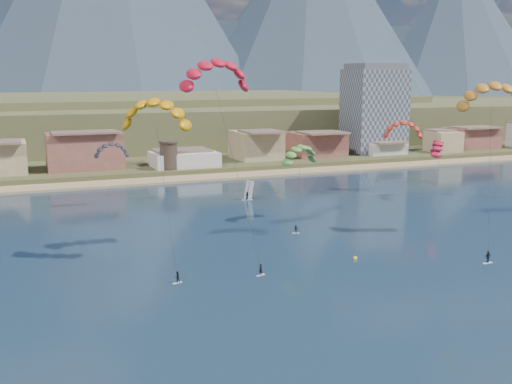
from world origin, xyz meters
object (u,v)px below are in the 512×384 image
at_px(kitesurfer_orange, 492,92).
at_px(kitesurfer_green, 300,152).
at_px(kitesurfer_yellow, 156,110).
at_px(apartment_tower, 374,109).
at_px(watchtower, 169,155).
at_px(buoy, 355,258).
at_px(kitesurfer_red, 216,70).
at_px(windsurfer, 248,194).

xyz_separation_m(kitesurfer_orange, kitesurfer_green, (-26.81, 22.86, -12.12)).
bearing_deg(kitesurfer_yellow, kitesurfer_orange, -5.61).
distance_m(kitesurfer_yellow, kitesurfer_green, 38.22).
distance_m(apartment_tower, kitesurfer_yellow, 141.34).
xyz_separation_m(watchtower, buoy, (7.75, -93.46, -6.24)).
bearing_deg(apartment_tower, kitesurfer_red, -133.86).
relative_size(windsurfer, buoy, 6.33).
bearing_deg(windsurfer, watchtower, 101.87).
distance_m(watchtower, buoy, 93.98).
distance_m(watchtower, kitesurfer_yellow, 88.26).
bearing_deg(buoy, kitesurfer_orange, 7.71).
xyz_separation_m(apartment_tower, kitesurfer_yellow, (-102.06, -97.58, 6.39)).
height_order(apartment_tower, kitesurfer_red, apartment_tower).
bearing_deg(buoy, kitesurfer_red, 148.47).
height_order(kitesurfer_green, windsurfer, kitesurfer_green).
bearing_deg(watchtower, apartment_tower, 9.93).
relative_size(apartment_tower, windsurfer, 6.78).
height_order(apartment_tower, buoy, apartment_tower).
relative_size(kitesurfer_green, buoy, 23.36).
bearing_deg(buoy, apartment_tower, 56.09).
xyz_separation_m(watchtower, windsurfer, (8.88, -42.27, -4.87)).
bearing_deg(kitesurfer_red, watchtower, 81.80).
relative_size(watchtower, windsurfer, 1.82).
bearing_deg(watchtower, windsurfer, -78.13).
bearing_deg(kitesurfer_yellow, kitesurfer_green, 27.44).
bearing_deg(kitesurfer_red, buoy, -31.53).
bearing_deg(kitesurfer_orange, watchtower, 112.76).
bearing_deg(kitesurfer_orange, kitesurfer_yellow, 174.39).
bearing_deg(watchtower, kitesurfer_green, -80.86).
bearing_deg(watchtower, buoy, -85.26).
xyz_separation_m(apartment_tower, kitesurfer_red, (-91.75, -95.49, 12.36)).
relative_size(watchtower, kitesurfer_red, 0.25).
xyz_separation_m(watchtower, kitesurfer_yellow, (-22.06, -83.58, 17.84)).
bearing_deg(windsurfer, kitesurfer_yellow, -126.83).
bearing_deg(apartment_tower, kitesurfer_green, -130.70).
relative_size(apartment_tower, kitesurfer_yellow, 1.17).
height_order(watchtower, kitesurfer_green, kitesurfer_green).
bearing_deg(kitesurfer_red, kitesurfer_orange, -9.15).
height_order(apartment_tower, kitesurfer_orange, apartment_tower).
relative_size(watchtower, kitesurfer_orange, 0.27).
relative_size(kitesurfer_green, windsurfer, 3.69).
xyz_separation_m(kitesurfer_orange, buoy, (-29.77, -4.03, -26.31)).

